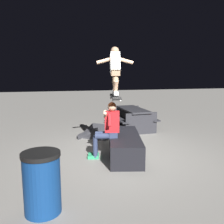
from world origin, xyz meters
The scene contains 8 objects.
ground_plane centered at (0.00, 0.00, 0.00)m, with size 40.00×40.00×0.00m, color gray.
ledge_box_main centered at (-0.01, -0.09, 0.26)m, with size 1.99×0.73×0.52m, color black.
person_sitting_on_ledge centered at (-0.06, 0.35, 0.76)m, with size 0.59×0.78×1.35m.
skateboard centered at (0.08, 0.13, 1.44)m, with size 1.04×0.34×0.13m.
skater_airborne centered at (0.13, 0.12, 2.13)m, with size 0.63×0.89×1.12m.
kicker_ramp centered at (2.00, 0.22, 0.06)m, with size 1.46×1.44×0.35m.
picnic_table_back centered at (2.58, -1.11, 0.50)m, with size 1.79×1.46×0.75m.
trash_bin centered at (-2.10, 1.74, 0.46)m, with size 0.56×0.56×0.92m.
Camera 1 is at (-5.53, 1.47, 2.07)m, focal length 38.70 mm.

